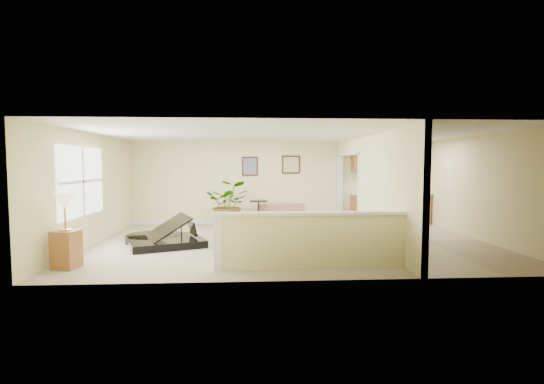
{
  "coord_description": "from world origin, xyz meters",
  "views": [
    {
      "loc": [
        -0.96,
        -8.97,
        1.8
      ],
      "look_at": [
        -0.43,
        0.4,
        1.15
      ],
      "focal_mm": 26.0,
      "sensor_mm": 36.0,
      "label": 1
    }
  ],
  "objects": [
    {
      "name": "piano_bench",
      "position": [
        -1.28,
        -0.57,
        0.25
      ],
      "size": [
        0.47,
        0.78,
        0.49
      ],
      "primitive_type": "cube",
      "rotation": [
        0.0,
        0.0,
        -0.13
      ],
      "color": "black",
      "rests_on": "floor"
    },
    {
      "name": "loveseat",
      "position": [
        0.05,
        2.57,
        0.31
      ],
      "size": [
        1.61,
        1.13,
        0.81
      ],
      "rotation": [
        0.0,
        0.0,
        0.24
      ],
      "color": "tan",
      "rests_on": "floor"
    },
    {
      "name": "lamp_stand",
      "position": [
        -4.15,
        -2.02,
        0.55
      ],
      "size": [
        0.45,
        0.45,
        1.31
      ],
      "color": "#9A6132",
      "rests_on": "floor"
    },
    {
      "name": "left_window",
      "position": [
        -4.49,
        -0.5,
        1.45
      ],
      "size": [
        0.05,
        2.15,
        1.45
      ],
      "primitive_type": "cube",
      "color": "white",
      "rests_on": "left_wall"
    },
    {
      "name": "right_wall",
      "position": [
        4.5,
        0.0,
        1.25
      ],
      "size": [
        0.04,
        6.0,
        2.5
      ],
      "primitive_type": "cube",
      "color": "beige",
      "rests_on": "floor"
    },
    {
      "name": "kitchen_vinyl",
      "position": [
        3.15,
        0.0,
        0.0
      ],
      "size": [
        2.7,
        6.0,
        0.01
      ],
      "primitive_type": "cube",
      "color": "tan",
      "rests_on": "floor"
    },
    {
      "name": "floor",
      "position": [
        0.0,
        0.0,
        0.0
      ],
      "size": [
        9.0,
        9.0,
        0.0
      ],
      "primitive_type": "plane",
      "color": "tan",
      "rests_on": "ground"
    },
    {
      "name": "palm_plant",
      "position": [
        -1.55,
        2.23,
        0.67
      ],
      "size": [
        1.36,
        1.22,
        1.36
      ],
      "color": "black",
      "rests_on": "floor"
    },
    {
      "name": "left_wall",
      "position": [
        -4.5,
        0.0,
        1.25
      ],
      "size": [
        0.04,
        6.0,
        2.5
      ],
      "primitive_type": "cube",
      "color": "beige",
      "rests_on": "floor"
    },
    {
      "name": "front_wall",
      "position": [
        0.0,
        -3.0,
        1.25
      ],
      "size": [
        9.0,
        0.04,
        2.5
      ],
      "primitive_type": "cube",
      "color": "beige",
      "rests_on": "floor"
    },
    {
      "name": "accent_table",
      "position": [
        -0.7,
        2.41,
        0.49
      ],
      "size": [
        0.53,
        0.53,
        0.76
      ],
      "color": "black",
      "rests_on": "floor"
    },
    {
      "name": "pony_half_wall",
      "position": [
        0.08,
        -2.3,
        0.52
      ],
      "size": [
        3.42,
        0.22,
        1.0
      ],
      "color": "beige",
      "rests_on": "floor"
    },
    {
      "name": "ceiling",
      "position": [
        0.0,
        0.0,
        2.5
      ],
      "size": [
        9.0,
        6.0,
        0.04
      ],
      "primitive_type": "cube",
      "color": "white",
      "rests_on": "back_wall"
    },
    {
      "name": "small_plant",
      "position": [
        1.28,
        2.07,
        0.21
      ],
      "size": [
        0.29,
        0.29,
        0.49
      ],
      "color": "black",
      "rests_on": "floor"
    },
    {
      "name": "wall_mirror",
      "position": [
        0.3,
        2.97,
        1.8
      ],
      "size": [
        0.55,
        0.04,
        0.55
      ],
      "color": "#331E12",
      "rests_on": "back_wall"
    },
    {
      "name": "kitchen_cabinets",
      "position": [
        3.19,
        2.73,
        0.87
      ],
      "size": [
        2.36,
        0.65,
        2.33
      ],
      "color": "#9A6132",
      "rests_on": "floor"
    },
    {
      "name": "back_wall",
      "position": [
        0.0,
        3.0,
        1.25
      ],
      "size": [
        9.0,
        0.04,
        2.5
      ],
      "primitive_type": "cube",
      "color": "beige",
      "rests_on": "floor"
    },
    {
      "name": "piano",
      "position": [
        -2.86,
        -0.03,
        0.62
      ],
      "size": [
        2.2,
        2.16,
        1.48
      ],
      "rotation": [
        0.0,
        0.0,
        0.38
      ],
      "color": "black",
      "rests_on": "floor"
    },
    {
      "name": "wall_art_left",
      "position": [
        -0.95,
        2.97,
        1.75
      ],
      "size": [
        0.48,
        0.04,
        0.58
      ],
      "color": "#331E12",
      "rests_on": "back_wall"
    },
    {
      "name": "interior_partition",
      "position": [
        1.8,
        0.25,
        1.22
      ],
      "size": [
        0.18,
        5.99,
        2.5
      ],
      "color": "beige",
      "rests_on": "floor"
    }
  ]
}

